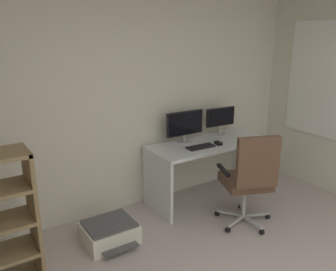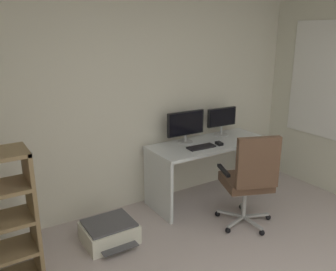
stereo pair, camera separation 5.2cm
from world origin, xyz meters
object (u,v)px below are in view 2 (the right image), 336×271
computer_mouse (219,143)px  office_chair (250,177)px  monitor_secondary (222,119)px  monitor_main (186,125)px  desk (209,157)px  printer (109,232)px  keyboard (201,147)px

computer_mouse → office_chair: office_chair is taller
office_chair → monitor_secondary: bearing=66.8°
computer_mouse → monitor_secondary: bearing=54.2°
monitor_main → desk: bearing=-33.4°
monitor_main → computer_mouse: bearing=-46.7°
monitor_secondary → office_chair: monitor_secondary is taller
desk → printer: (-1.46, -0.23, -0.44)m
keyboard → desk: bearing=29.8°
monitor_secondary → monitor_main: bearing=-180.0°
monitor_secondary → printer: (-1.78, -0.40, -0.86)m
keyboard → printer: 1.40m
monitor_secondary → printer: bearing=-167.4°
desk → computer_mouse: 0.25m
desk → monitor_main: size_ratio=3.02×
monitor_main → computer_mouse: size_ratio=5.06×
keyboard → printer: size_ratio=0.66×
computer_mouse → office_chair: size_ratio=0.09×
printer → office_chair: bearing=-21.8°
desk → keyboard: bearing=-152.9°
desk → office_chair: (-0.08, -0.78, 0.04)m
desk → keyboard: (-0.22, -0.11, 0.20)m
desk → monitor_secondary: monitor_secondary is taller
desk → monitor_main: 0.51m
monitor_main → office_chair: monitor_main is taller
monitor_main → printer: (-1.21, -0.40, -0.86)m
monitor_secondary → office_chair: bearing=-113.2°
monitor_main → office_chair: size_ratio=0.47×
office_chair → desk: bearing=83.8°
keyboard → office_chair: (0.13, -0.67, -0.16)m
desk → monitor_secondary: 0.55m
computer_mouse → printer: size_ratio=0.19×
computer_mouse → printer: computer_mouse is taller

